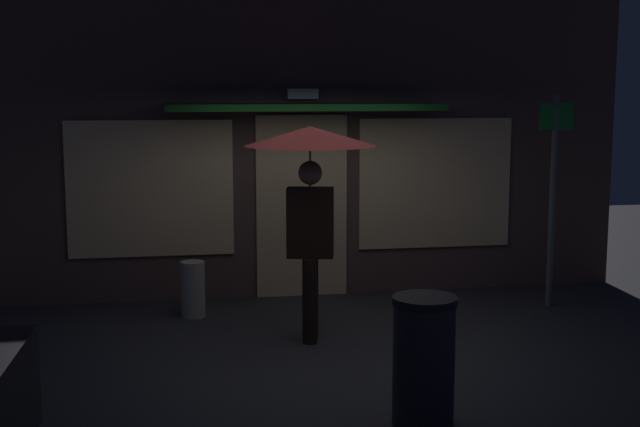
{
  "coord_description": "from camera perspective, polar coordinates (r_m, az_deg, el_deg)",
  "views": [
    {
      "loc": [
        -1.52,
        -7.99,
        2.53
      ],
      "look_at": [
        -0.1,
        0.3,
        1.29
      ],
      "focal_mm": 48.3,
      "sensor_mm": 36.0,
      "label": 1
    }
  ],
  "objects": [
    {
      "name": "building_facade",
      "position": [
        10.46,
        -1.37,
        5.1
      ],
      "size": [
        8.04,
        1.0,
        3.89
      ],
      "color": "brown",
      "rests_on": "ground"
    },
    {
      "name": "person_with_umbrella",
      "position": [
        8.44,
        -0.66,
        3.14
      ],
      "size": [
        1.3,
        1.3,
        2.15
      ],
      "rotation": [
        0.0,
        0.0,
        2.93
      ],
      "color": "black",
      "rests_on": "ground"
    },
    {
      "name": "trash_bin",
      "position": [
        6.59,
        6.88,
        -9.66
      ],
      "size": [
        0.49,
        0.49,
        0.99
      ],
      "color": "#2D2D33",
      "rests_on": "ground"
    },
    {
      "name": "sidewalk_bollard",
      "position": [
        9.66,
        -8.42,
        -4.98
      ],
      "size": [
        0.27,
        0.27,
        0.62
      ],
      "primitive_type": "cylinder",
      "color": "#B2A899",
      "rests_on": "ground"
    },
    {
      "name": "street_sign_post",
      "position": [
        10.16,
        15.18,
        1.64
      ],
      "size": [
        0.4,
        0.07,
        2.45
      ],
      "color": "#595B60",
      "rests_on": "ground"
    },
    {
      "name": "ground_plane",
      "position": [
        8.52,
        1.0,
        -8.89
      ],
      "size": [
        18.0,
        18.0,
        0.0
      ],
      "primitive_type": "plane",
      "color": "#2D2D33"
    }
  ]
}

